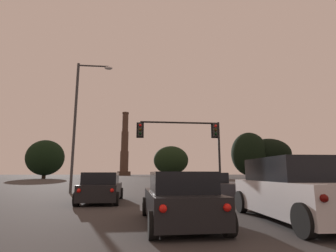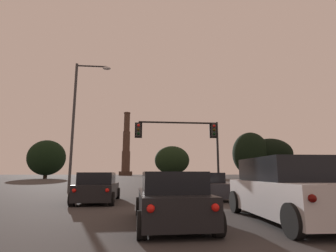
{
  "view_description": "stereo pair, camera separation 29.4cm",
  "coord_description": "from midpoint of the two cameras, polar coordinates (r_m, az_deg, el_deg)",
  "views": [
    {
      "loc": [
        -1.11,
        -0.11,
        1.39
      ],
      "look_at": [
        3.06,
        37.49,
        8.24
      ],
      "focal_mm": 28.0,
      "sensor_mm": 36.0,
      "label": 1
    },
    {
      "loc": [
        -0.82,
        -0.15,
        1.39
      ],
      "look_at": [
        3.06,
        37.49,
        8.24
      ],
      "focal_mm": 28.0,
      "sensor_mm": 36.0,
      "label": 2
    }
  ],
  "objects": [
    {
      "name": "sedan_right_lane_front",
      "position": [
        15.32,
        8.98,
        -12.85
      ],
      "size": [
        2.0,
        4.71,
        1.43
      ],
      "rotation": [
        0.0,
        0.0,
        -0.0
      ],
      "color": "#232328",
      "rests_on": "ground_plane"
    },
    {
      "name": "hatchback_center_lane_second",
      "position": [
        7.57,
        1.8,
        -15.77
      ],
      "size": [
        1.99,
        4.14,
        1.44
      ],
      "rotation": [
        0.0,
        0.0,
        0.02
      ],
      "color": "black",
      "rests_on": "ground_plane"
    },
    {
      "name": "hatchback_left_lane_front",
      "position": [
        13.63,
        -14.42,
        -13.01
      ],
      "size": [
        1.92,
        4.11,
        1.44
      ],
      "rotation": [
        0.0,
        0.0,
        0.01
      ],
      "color": "black",
      "rests_on": "ground_plane"
    },
    {
      "name": "suv_right_lane_second",
      "position": [
        8.77,
        25.27,
        -12.54
      ],
      "size": [
        2.23,
        4.95,
        1.86
      ],
      "rotation": [
        0.0,
        0.0,
        -0.03
      ],
      "color": "silver",
      "rests_on": "ground_plane"
    },
    {
      "name": "traffic_light_overhead_right",
      "position": [
        21.07,
        5.03,
        -2.37
      ],
      "size": [
        6.85,
        0.5,
        5.52
      ],
      "color": "black",
      "rests_on": "ground_plane"
    },
    {
      "name": "street_lamp",
      "position": [
        21.04,
        -18.51,
        2.67
      ],
      "size": [
        2.74,
        0.36,
        9.89
      ],
      "color": "#38383A",
      "rests_on": "ground_plane"
    },
    {
      "name": "smokestack",
      "position": [
        160.96,
        -9.05,
        -5.25
      ],
      "size": [
        7.97,
        7.97,
        38.59
      ],
      "color": "#3C2B22",
      "rests_on": "ground_plane"
    },
    {
      "name": "treeline_center_right",
      "position": [
        77.71,
        0.99,
        -7.46
      ],
      "size": [
        10.23,
        9.21,
        9.34
      ],
      "color": "black",
      "rests_on": "ground_plane"
    },
    {
      "name": "treeline_far_right",
      "position": [
        88.13,
        21.36,
        -5.63
      ],
      "size": [
        13.85,
        12.46,
        12.15
      ],
      "color": "black",
      "rests_on": "ground_plane"
    },
    {
      "name": "treeline_far_left",
      "position": [
        78.91,
        -24.82,
        -6.28
      ],
      "size": [
        9.96,
        8.97,
        10.36
      ],
      "color": "black",
      "rests_on": "ground_plane"
    },
    {
      "name": "treeline_left_mid",
      "position": [
        84.3,
        17.67,
        -5.82
      ],
      "size": [
        11.15,
        10.03,
        13.83
      ],
      "color": "black",
      "rests_on": "ground_plane"
    }
  ]
}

